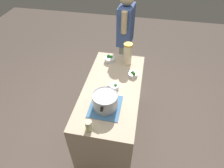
{
  "coord_description": "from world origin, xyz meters",
  "views": [
    {
      "loc": [
        -1.59,
        -0.31,
        2.45
      ],
      "look_at": [
        0.0,
        0.0,
        0.95
      ],
      "focal_mm": 31.16,
      "sensor_mm": 36.0,
      "label": 1
    }
  ],
  "objects_px": {
    "broccoli_bowl_center": "(115,86)",
    "broccoli_bowl_back": "(110,59)",
    "mason_jar": "(89,126)",
    "cooking_pot": "(105,101)",
    "broccoli_bowl_front": "(133,74)",
    "person_cook": "(125,40)",
    "lemonade_pitcher": "(128,54)"
  },
  "relations": [
    {
      "from": "lemonade_pitcher",
      "to": "broccoli_bowl_center",
      "type": "xyz_separation_m",
      "value": [
        -0.5,
        0.08,
        -0.12
      ]
    },
    {
      "from": "cooking_pot",
      "to": "mason_jar",
      "type": "xyz_separation_m",
      "value": [
        -0.3,
        0.09,
        -0.03
      ]
    },
    {
      "from": "broccoli_bowl_front",
      "to": "person_cook",
      "type": "bearing_deg",
      "value": 14.76
    },
    {
      "from": "cooking_pot",
      "to": "broccoli_bowl_back",
      "type": "height_order",
      "value": "cooking_pot"
    },
    {
      "from": "lemonade_pitcher",
      "to": "broccoli_bowl_front",
      "type": "xyz_separation_m",
      "value": [
        -0.25,
        -0.11,
        -0.12
      ]
    },
    {
      "from": "mason_jar",
      "to": "broccoli_bowl_back",
      "type": "relative_size",
      "value": 0.87
    },
    {
      "from": "lemonade_pitcher",
      "to": "cooking_pot",
      "type": "bearing_deg",
      "value": 171.44
    },
    {
      "from": "broccoli_bowl_center",
      "to": "broccoli_bowl_back",
      "type": "relative_size",
      "value": 0.79
    },
    {
      "from": "cooking_pot",
      "to": "broccoli_bowl_center",
      "type": "bearing_deg",
      "value": -8.23
    },
    {
      "from": "broccoli_bowl_center",
      "to": "broccoli_bowl_back",
      "type": "xyz_separation_m",
      "value": [
        0.51,
        0.16,
        0.01
      ]
    },
    {
      "from": "cooking_pot",
      "to": "lemonade_pitcher",
      "type": "bearing_deg",
      "value": -8.56
    },
    {
      "from": "broccoli_bowl_center",
      "to": "broccoli_bowl_back",
      "type": "bearing_deg",
      "value": 17.37
    },
    {
      "from": "lemonade_pitcher",
      "to": "broccoli_bowl_center",
      "type": "height_order",
      "value": "lemonade_pitcher"
    },
    {
      "from": "cooking_pot",
      "to": "broccoli_bowl_back",
      "type": "relative_size",
      "value": 2.43
    },
    {
      "from": "broccoli_bowl_back",
      "to": "cooking_pot",
      "type": "bearing_deg",
      "value": -171.8
    },
    {
      "from": "cooking_pot",
      "to": "lemonade_pitcher",
      "type": "distance_m",
      "value": 0.81
    },
    {
      "from": "broccoli_bowl_back",
      "to": "broccoli_bowl_front",
      "type": "bearing_deg",
      "value": -126.09
    },
    {
      "from": "broccoli_bowl_back",
      "to": "person_cook",
      "type": "bearing_deg",
      "value": -12.98
    },
    {
      "from": "mason_jar",
      "to": "broccoli_bowl_front",
      "type": "distance_m",
      "value": 0.91
    },
    {
      "from": "mason_jar",
      "to": "broccoli_bowl_center",
      "type": "xyz_separation_m",
      "value": [
        0.6,
        -0.13,
        -0.03
      ]
    },
    {
      "from": "broccoli_bowl_center",
      "to": "lemonade_pitcher",
      "type": "bearing_deg",
      "value": -8.75
    },
    {
      "from": "broccoli_bowl_front",
      "to": "broccoli_bowl_center",
      "type": "xyz_separation_m",
      "value": [
        -0.26,
        0.18,
        -0.0
      ]
    },
    {
      "from": "lemonade_pitcher",
      "to": "broccoli_bowl_center",
      "type": "relative_size",
      "value": 2.7
    },
    {
      "from": "lemonade_pitcher",
      "to": "mason_jar",
      "type": "xyz_separation_m",
      "value": [
        -1.1,
        0.21,
        -0.09
      ]
    },
    {
      "from": "broccoli_bowl_center",
      "to": "mason_jar",
      "type": "bearing_deg",
      "value": 167.49
    },
    {
      "from": "broccoli_bowl_center",
      "to": "person_cook",
      "type": "distance_m",
      "value": 1.06
    },
    {
      "from": "lemonade_pitcher",
      "to": "broccoli_bowl_back",
      "type": "bearing_deg",
      "value": 89.67
    },
    {
      "from": "mason_jar",
      "to": "lemonade_pitcher",
      "type": "bearing_deg",
      "value": -10.8
    },
    {
      "from": "mason_jar",
      "to": "broccoli_bowl_center",
      "type": "distance_m",
      "value": 0.61
    },
    {
      "from": "cooking_pot",
      "to": "person_cook",
      "type": "bearing_deg",
      "value": -0.56
    },
    {
      "from": "cooking_pot",
      "to": "mason_jar",
      "type": "distance_m",
      "value": 0.32
    },
    {
      "from": "broccoli_bowl_back",
      "to": "lemonade_pitcher",
      "type": "bearing_deg",
      "value": -90.33
    }
  ]
}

